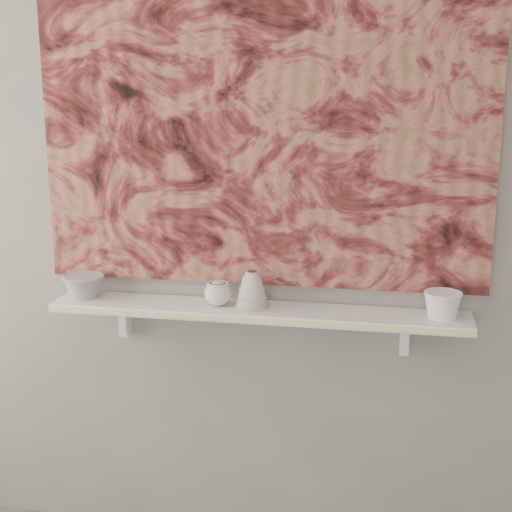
% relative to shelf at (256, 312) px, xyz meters
% --- Properties ---
extents(wall_back, '(3.60, 0.00, 3.60)m').
position_rel_shelf_xyz_m(wall_back, '(0.00, 0.09, 0.44)').
color(wall_back, gray).
rests_on(wall_back, floor).
extents(shelf, '(1.40, 0.18, 0.03)m').
position_rel_shelf_xyz_m(shelf, '(0.00, 0.00, 0.00)').
color(shelf, white).
rests_on(shelf, wall_back).
extents(shelf_stripe, '(1.40, 0.01, 0.02)m').
position_rel_shelf_xyz_m(shelf_stripe, '(0.00, -0.09, 0.00)').
color(shelf_stripe, '#F5EAA3').
rests_on(shelf_stripe, shelf).
extents(bracket_left, '(0.03, 0.06, 0.12)m').
position_rel_shelf_xyz_m(bracket_left, '(-0.49, 0.06, -0.07)').
color(bracket_left, white).
rests_on(bracket_left, wall_back).
extents(bracket_right, '(0.03, 0.06, 0.12)m').
position_rel_shelf_xyz_m(bracket_right, '(0.49, 0.06, -0.07)').
color(bracket_right, white).
rests_on(bracket_right, wall_back).
extents(painting, '(1.50, 0.02, 1.10)m').
position_rel_shelf_xyz_m(painting, '(0.00, 0.08, 0.62)').
color(painting, maroon).
rests_on(painting, wall_back).
extents(house_motif, '(0.09, 0.00, 0.08)m').
position_rel_shelf_xyz_m(house_motif, '(0.45, 0.07, 0.32)').
color(house_motif, black).
rests_on(house_motif, painting).
extents(bowl_grey, '(0.17, 0.17, 0.08)m').
position_rel_shelf_xyz_m(bowl_grey, '(-0.61, 0.00, 0.06)').
color(bowl_grey, '#9E9E9B').
rests_on(bowl_grey, shelf).
extents(cup_cream, '(0.11, 0.11, 0.08)m').
position_rel_shelf_xyz_m(cup_cream, '(-0.13, 0.00, 0.06)').
color(cup_cream, beige).
rests_on(cup_cream, shelf).
extents(bell_vessel, '(0.12, 0.12, 0.12)m').
position_rel_shelf_xyz_m(bell_vessel, '(-0.01, 0.00, 0.08)').
color(bell_vessel, beige).
rests_on(bell_vessel, shelf).
extents(bowl_white, '(0.15, 0.15, 0.09)m').
position_rel_shelf_xyz_m(bowl_white, '(0.60, 0.00, 0.06)').
color(bowl_white, white).
rests_on(bowl_white, shelf).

